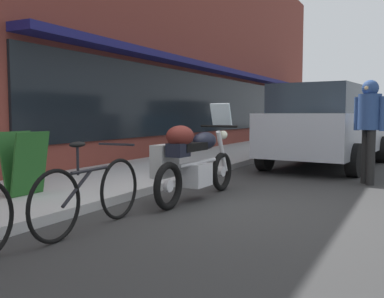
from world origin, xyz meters
The scene contains 9 objects.
ground_plane centered at (0.00, 0.00, 0.00)m, with size 80.00×80.00×0.00m, color #2F2F2F.
storefront_building centered at (8.33, 3.95, 3.67)m, with size 24.66×0.90×7.52m.
sidewalk_curb centered at (9.00, 2.53, 0.06)m, with size 30.00×2.51×0.12m.
touring_motorcycle centered at (0.00, 0.51, 0.60)m, with size 2.21×0.71×1.38m.
parked_bicycle centered at (-1.87, 0.75, 0.38)m, with size 1.76×0.48×0.94m.
parked_minivan centered at (4.99, -0.46, 0.97)m, with size 4.79×2.42×1.84m.
pedestrian_walking centered at (2.67, -1.55, 1.14)m, with size 0.50×0.52×1.80m.
sandwich_board_sign centered at (-1.22, 2.43, 0.55)m, with size 0.55×0.40×0.86m.
parked_car_down_block centered at (12.98, -0.26, 0.96)m, with size 4.86×2.40×1.82m.
Camera 1 is at (-5.39, -2.27, 1.22)m, focal length 40.79 mm.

